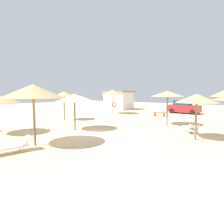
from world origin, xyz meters
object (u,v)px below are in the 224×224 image
Objects in this scene: beach_cabana at (119,100)px; parasol_4 at (64,94)px; lounger_0 at (11,146)px; lounger_3 at (190,128)px; parasol_7 at (113,93)px; parked_car at (184,107)px; parasol_5 at (74,98)px; parasol_0 at (33,91)px; parasol_6 at (168,94)px; parasol_3 at (197,99)px; bench_1 at (159,113)px.

parasol_4 is at bearing -75.16° from beach_cabana.
lounger_3 is (4.89, 9.77, 0.00)m from lounger_0.
parasol_4 is at bearing -90.53° from parasol_7.
parked_car is 0.94× the size of beach_cabana.
parasol_7 reaches higher than beach_cabana.
parasol_5 reaches higher than parked_car.
parasol_0 is at bearing -67.63° from parasol_5.
parasol_7 is at bearing 89.47° from parasol_4.
parasol_6 is (9.28, 3.40, 0.05)m from parasol_4.
parasol_7 is 7.19m from beach_cabana.
parasol_7 is 13.32m from lounger_3.
parasol_0 is 1.18× the size of parasol_3.
lounger_0 is (-5.74, -7.89, -2.09)m from parasol_3.
parasol_4 is at bearing 179.00° from parasol_3.
parasol_5 is 0.90× the size of parasol_7.
parasol_6 reaches higher than bench_1.
bench_1 is 5.14m from parked_car.
parked_car is (6.94, 6.42, -1.94)m from parasol_7.
parasol_6 is 0.72× the size of parked_car.
bench_1 is at bearing 93.18° from lounger_0.
lounger_0 is (0.33, -1.36, -2.49)m from parasol_0.
parasol_0 reaches higher than parasol_5.
lounger_3 is at bearing -35.36° from parasol_6.
beach_cabana is at bearing 117.38° from parasol_5.
parasol_5 is 1.42× the size of lounger_0.
lounger_0 is at bearing -126.00° from parasol_3.
parked_car is (2.16, 16.72, -1.56)m from parasol_5.
parasol_6 is (4.43, 6.10, 0.26)m from parasol_5.
lounger_0 is (6.78, -15.72, -2.45)m from parasol_7.
parasol_3 is at bearing -54.12° from bench_1.
lounger_3 is at bearing 8.03° from parasol_4.
bench_1 is (5.90, 9.02, -2.25)m from parasol_4.
bench_1 is 0.35× the size of beach_cabana.
parasol_6 is (-3.31, 3.62, 0.24)m from parasol_3.
parasol_3 is at bearing 54.00° from lounger_0.
parasol_6 is at bearing -77.94° from parked_car.
parasol_7 reaches higher than bench_1.
lounger_3 reaches higher than lounger_0.
parasol_0 reaches higher than parasol_7.
parasol_4 is at bearing -171.97° from lounger_3.
parasol_3 reaches higher than parked_car.
lounger_3 is 0.48× the size of parked_car.
bench_1 is (-0.95, 17.14, 0.03)m from lounger_0.
parasol_5 is 16.93m from parked_car.
parasol_4 is 1.46× the size of lounger_0.
lounger_3 is at bearing -69.07° from parked_car.
parasol_3 is 9.98m from lounger_0.
parasol_0 is 2.07× the size of bench_1.
parasol_7 reaches higher than parasol_3.
parasol_4 reaches higher than parasol_3.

